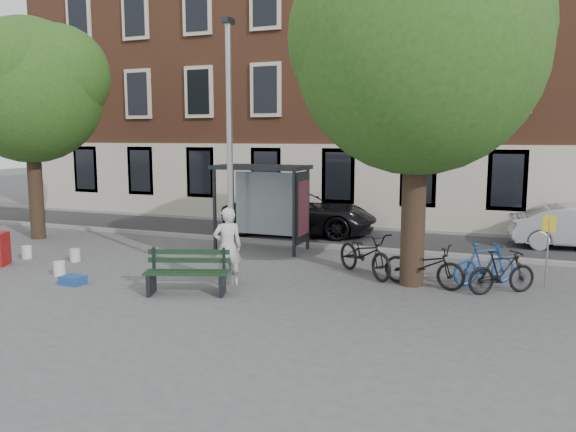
# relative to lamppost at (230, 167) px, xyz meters

# --- Properties ---
(ground) EXTENTS (90.00, 90.00, 0.00)m
(ground) POSITION_rel_lamppost_xyz_m (0.00, 0.00, -2.78)
(ground) COLOR #4C4C4F
(ground) RESTS_ON ground
(road) EXTENTS (40.00, 4.00, 0.01)m
(road) POSITION_rel_lamppost_xyz_m (0.00, 7.00, -2.78)
(road) COLOR #28282B
(road) RESTS_ON ground
(curb_near) EXTENTS (40.00, 0.25, 0.12)m
(curb_near) POSITION_rel_lamppost_xyz_m (0.00, 5.00, -2.72)
(curb_near) COLOR gray
(curb_near) RESTS_ON ground
(curb_far) EXTENTS (40.00, 0.25, 0.12)m
(curb_far) POSITION_rel_lamppost_xyz_m (0.00, 9.00, -2.72)
(curb_far) COLOR gray
(curb_far) RESTS_ON ground
(building_row) EXTENTS (30.00, 8.00, 14.00)m
(building_row) POSITION_rel_lamppost_xyz_m (0.00, 13.00, 4.22)
(building_row) COLOR brown
(building_row) RESTS_ON ground
(lamppost) EXTENTS (0.28, 0.35, 6.11)m
(lamppost) POSITION_rel_lamppost_xyz_m (0.00, 0.00, 0.00)
(lamppost) COLOR #9EA0A3
(lamppost) RESTS_ON ground
(tree_right) EXTENTS (5.76, 5.60, 8.20)m
(tree_right) POSITION_rel_lamppost_xyz_m (4.01, 1.38, 2.83)
(tree_right) COLOR black
(tree_right) RESTS_ON ground
(tree_left) EXTENTS (5.18, 4.86, 7.40)m
(tree_left) POSITION_rel_lamppost_xyz_m (-8.99, 2.88, 2.43)
(tree_left) COLOR black
(tree_left) RESTS_ON ground
(bus_shelter) EXTENTS (2.85, 1.45, 2.62)m
(bus_shelter) POSITION_rel_lamppost_xyz_m (-0.61, 4.11, -0.87)
(bus_shelter) COLOR #1E2328
(bus_shelter) RESTS_ON ground
(painter) EXTENTS (0.81, 0.76, 1.85)m
(painter) POSITION_rel_lamppost_xyz_m (-0.02, -0.13, -1.86)
(painter) COLOR silver
(painter) RESTS_ON ground
(bench) EXTENTS (1.94, 1.18, 0.95)m
(bench) POSITION_rel_lamppost_xyz_m (-0.54, -1.10, -2.34)
(bench) COLOR #1E2328
(bench) RESTS_ON ground
(bike_a) EXTENTS (2.04, 1.07, 1.02)m
(bike_a) POSITION_rel_lamppost_xyz_m (4.29, 1.43, -2.27)
(bike_a) COLOR black
(bike_a) RESTS_ON ground
(bike_b) EXTENTS (1.62, 1.42, 1.01)m
(bike_b) POSITION_rel_lamppost_xyz_m (5.60, 2.14, -2.28)
(bike_b) COLOR #1A4894
(bike_b) RESTS_ON ground
(bike_c) EXTENTS (2.12, 1.99, 1.13)m
(bike_c) POSITION_rel_lamppost_xyz_m (2.76, 1.95, -2.22)
(bike_c) COLOR black
(bike_c) RESTS_ON ground
(bike_d) EXTENTS (1.63, 1.32, 0.99)m
(bike_d) POSITION_rel_lamppost_xyz_m (6.00, 1.45, -2.29)
(bike_d) COLOR black
(bike_d) RESTS_ON ground
(car_dark) EXTENTS (5.68, 3.08, 1.51)m
(car_dark) POSITION_rel_lamppost_xyz_m (-0.89, 7.15, -2.03)
(car_dark) COLOR black
(car_dark) RESTS_ON ground
(blue_crate) EXTENTS (0.57, 0.43, 0.20)m
(blue_crate) POSITION_rel_lamppost_xyz_m (-3.50, -1.41, -2.68)
(blue_crate) COLOR navy
(blue_crate) RESTS_ON ground
(bucket_a) EXTENTS (0.37, 0.37, 0.36)m
(bucket_a) POSITION_rel_lamppost_xyz_m (-6.79, 0.37, -2.60)
(bucket_a) COLOR white
(bucket_a) RESTS_ON ground
(bucket_b) EXTENTS (0.36, 0.36, 0.36)m
(bucket_b) POSITION_rel_lamppost_xyz_m (-4.42, -0.86, -2.60)
(bucket_b) COLOR silver
(bucket_b) RESTS_ON ground
(bucket_c) EXTENTS (0.32, 0.32, 0.36)m
(bucket_c) POSITION_rel_lamppost_xyz_m (-5.21, 0.56, -2.60)
(bucket_c) COLOR silver
(bucket_c) RESTS_ON ground
(notice_sign) EXTENTS (0.29, 0.06, 1.69)m
(notice_sign) POSITION_rel_lamppost_xyz_m (6.95, 2.39, -1.60)
(notice_sign) COLOR #9EA0A3
(notice_sign) RESTS_ON ground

